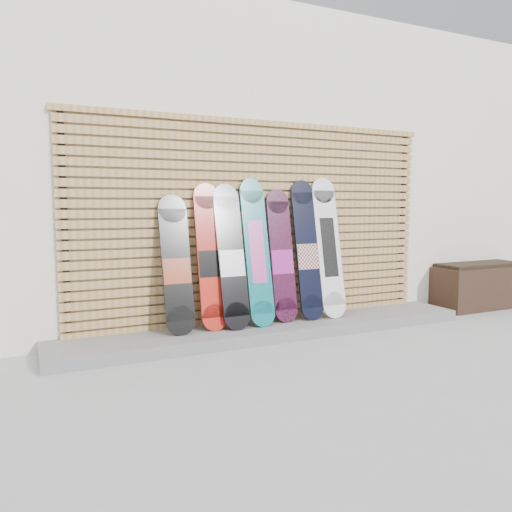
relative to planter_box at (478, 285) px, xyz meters
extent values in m
plane|color=#99999C|center=(-3.04, -0.78, -0.30)|extent=(80.00, 80.00, 0.00)
cube|color=white|center=(-2.54, 2.72, 1.50)|extent=(12.00, 5.00, 3.60)
cube|color=slate|center=(-3.19, -0.10, -0.24)|extent=(4.60, 0.70, 0.12)
cube|color=#AF8349|center=(-3.19, 0.19, -0.16)|extent=(4.20, 0.05, 0.08)
cube|color=#AF8349|center=(-3.19, 0.19, -0.06)|extent=(4.20, 0.05, 0.08)
cube|color=#AF8349|center=(-3.19, 0.19, 0.03)|extent=(4.20, 0.05, 0.07)
cube|color=#AF8349|center=(-3.19, 0.19, 0.13)|extent=(4.20, 0.05, 0.07)
cube|color=#AF8349|center=(-3.19, 0.19, 0.23)|extent=(4.20, 0.05, 0.07)
cube|color=#AF8349|center=(-3.19, 0.19, 0.32)|extent=(4.20, 0.05, 0.07)
cube|color=#AF8349|center=(-3.19, 0.19, 0.42)|extent=(4.20, 0.05, 0.07)
cube|color=#AF8349|center=(-3.19, 0.19, 0.52)|extent=(4.20, 0.05, 0.07)
cube|color=#AF8349|center=(-3.19, 0.19, 0.62)|extent=(4.20, 0.05, 0.07)
cube|color=#AF8349|center=(-3.19, 0.19, 0.71)|extent=(4.20, 0.05, 0.08)
cube|color=#AF8349|center=(-3.19, 0.19, 0.81)|extent=(4.20, 0.05, 0.08)
cube|color=#AF8349|center=(-3.19, 0.19, 0.91)|extent=(4.20, 0.05, 0.08)
cube|color=#AF8349|center=(-3.19, 0.19, 1.00)|extent=(4.20, 0.05, 0.08)
cube|color=#AF8349|center=(-3.19, 0.19, 1.10)|extent=(4.20, 0.05, 0.08)
cube|color=#AF8349|center=(-3.19, 0.19, 1.20)|extent=(4.20, 0.05, 0.08)
cube|color=#AF8349|center=(-3.19, 0.19, 1.29)|extent=(4.20, 0.05, 0.08)
cube|color=#AF8349|center=(-3.19, 0.19, 1.39)|extent=(4.20, 0.05, 0.08)
cube|color=#AF8349|center=(-3.19, 0.19, 1.49)|extent=(4.20, 0.05, 0.08)
cube|color=#AF8349|center=(-3.19, 0.19, 1.59)|extent=(4.20, 0.05, 0.08)
cube|color=#AF8349|center=(-3.19, 0.19, 1.68)|extent=(4.20, 0.05, 0.08)
cube|color=#AF8349|center=(-3.19, 0.19, 1.78)|extent=(4.20, 0.05, 0.08)
cube|color=#AF8349|center=(-3.19, 0.19, 1.88)|extent=(4.20, 0.05, 0.08)
cube|color=black|center=(-5.21, 0.22, 0.82)|extent=(0.06, 0.04, 2.23)
cube|color=black|center=(-1.17, 0.22, 0.82)|extent=(0.06, 0.04, 2.23)
cube|color=#AF8349|center=(-3.19, 0.19, 1.97)|extent=(4.26, 0.07, 0.06)
cube|color=black|center=(0.00, 0.00, -0.02)|extent=(1.35, 0.56, 0.56)
cube|color=black|center=(0.00, 0.00, 0.29)|extent=(1.24, 0.45, 0.04)
cube|color=black|center=(-4.20, 0.00, 0.51)|extent=(0.29, 0.27, 1.09)
cylinder|color=black|center=(-4.20, -0.12, -0.04)|extent=(0.29, 0.09, 0.29)
cylinder|color=black|center=(-4.20, 0.13, 1.05)|extent=(0.29, 0.09, 0.29)
cube|color=maroon|center=(-4.20, -0.01, 0.44)|extent=(0.28, 0.08, 0.25)
cube|color=red|center=(-3.84, 0.02, 0.57)|extent=(0.27, 0.25, 1.22)
cylinder|color=red|center=(-3.84, -0.10, -0.04)|extent=(0.27, 0.07, 0.27)
cylinder|color=red|center=(-3.84, 0.13, 1.18)|extent=(0.27, 0.07, 0.27)
cube|color=black|center=(-3.84, 0.00, 0.49)|extent=(0.26, 0.08, 0.27)
cube|color=black|center=(-3.63, -0.02, 0.56)|extent=(0.29, 0.31, 1.21)
cylinder|color=black|center=(-3.63, -0.16, -0.04)|extent=(0.29, 0.09, 0.28)
cylinder|color=black|center=(-3.63, 0.13, 1.17)|extent=(0.29, 0.09, 0.28)
cube|color=white|center=(-3.63, -0.04, 0.49)|extent=(0.27, 0.09, 0.27)
cube|color=#0B6B71|center=(-3.33, -0.01, 0.60)|extent=(0.27, 0.31, 1.28)
cylinder|color=#0B6B71|center=(-3.33, -0.16, -0.04)|extent=(0.27, 0.08, 0.27)
cylinder|color=#0B6B71|center=(-3.33, 0.13, 1.24)|extent=(0.27, 0.08, 0.27)
cube|color=#D84CA9|center=(-3.33, -0.01, 0.60)|extent=(0.17, 0.17, 0.66)
cube|color=black|center=(-3.02, 0.02, 0.54)|extent=(0.27, 0.24, 1.17)
cylinder|color=black|center=(-3.02, -0.09, -0.04)|extent=(0.27, 0.07, 0.27)
cylinder|color=black|center=(-3.02, 0.13, 1.12)|extent=(0.27, 0.07, 0.27)
cube|color=#A7218E|center=(-3.02, 0.01, 0.47)|extent=(0.26, 0.07, 0.26)
cube|color=black|center=(-2.70, 0.00, 0.59)|extent=(0.28, 0.28, 1.27)
cylinder|color=black|center=(-2.70, -0.12, -0.04)|extent=(0.28, 0.08, 0.28)
cylinder|color=black|center=(-2.70, 0.13, 1.23)|extent=(0.28, 0.08, 0.28)
cube|color=silver|center=(-2.70, -0.01, 0.52)|extent=(0.27, 0.08, 0.28)
cube|color=white|center=(-2.43, 0.00, 0.61)|extent=(0.30, 0.29, 1.29)
cylinder|color=white|center=(-2.43, -0.14, -0.03)|extent=(0.30, 0.08, 0.30)
cylinder|color=white|center=(-2.43, 0.13, 1.25)|extent=(0.30, 0.08, 0.30)
cube|color=black|center=(-2.43, 0.00, 0.61)|extent=(0.18, 0.16, 0.67)
camera|label=1|loc=(-5.58, -4.75, 1.09)|focal=35.00mm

